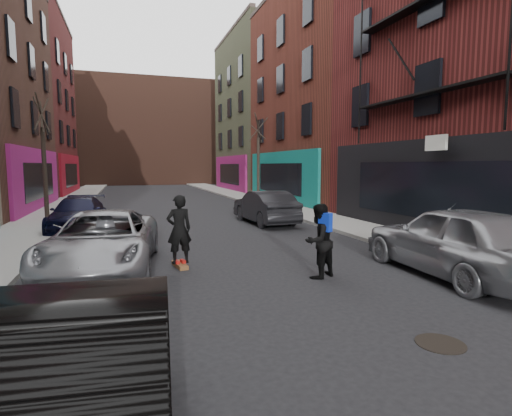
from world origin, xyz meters
TOP-DOWN VIEW (x-y plane):
  - sidewalk_left at (-6.25, 30.00)m, footprint 2.50×84.00m
  - sidewalk_right at (6.25, 30.00)m, footprint 2.50×84.00m
  - buildings_right at (13.50, 16.00)m, footprint 12.00×56.00m
  - building_far at (0.00, 56.00)m, footprint 40.00×10.00m
  - tree_left_far at (-6.20, 18.00)m, footprint 2.00×2.00m
  - tree_right_far at (6.20, 24.00)m, footprint 2.00×2.00m
  - parked_left_far at (-3.20, 7.65)m, footprint 3.01×5.48m
  - parked_left_end at (-4.49, 14.58)m, footprint 2.12×4.60m
  - parked_right_far at (4.60, 4.57)m, footprint 2.22×5.07m
  - parked_right_end at (3.21, 13.99)m, footprint 1.77×4.52m
  - skateboard at (-1.38, 7.40)m, footprint 0.34×0.82m
  - skateboarder at (-1.38, 7.40)m, footprint 0.69×0.51m
  - pedestrian at (1.54, 5.46)m, footprint 1.03×0.94m
  - manhole at (1.66, 1.80)m, footprint 0.84×0.84m

SIDE VIEW (x-z plane):
  - manhole at x=1.66m, z-range 0.00..0.01m
  - skateboard at x=-1.38m, z-range 0.00..0.10m
  - sidewalk_left at x=-6.25m, z-range 0.00..0.13m
  - sidewalk_right at x=6.25m, z-range 0.00..0.13m
  - parked_left_end at x=-4.49m, z-range 0.00..1.30m
  - parked_left_far at x=-3.20m, z-range 0.00..1.45m
  - parked_right_end at x=3.21m, z-range 0.00..1.46m
  - parked_right_far at x=4.60m, z-range 0.00..1.70m
  - pedestrian at x=1.54m, z-range 0.01..1.72m
  - skateboarder at x=-1.38m, z-range 0.10..1.84m
  - tree_left_far at x=-6.20m, z-range 0.13..6.63m
  - tree_right_far at x=6.20m, z-range 0.13..6.93m
  - building_far at x=0.00m, z-range 0.00..14.00m
  - buildings_right at x=13.50m, z-range 0.00..16.00m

